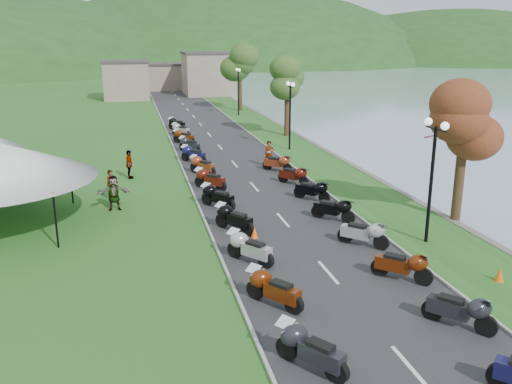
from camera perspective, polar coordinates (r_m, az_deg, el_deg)
road at (r=42.12m, az=-3.80°, el=4.72°), size 7.00×120.00×0.02m
hills_backdrop at (r=201.10m, az=-11.35°, el=13.16°), size 360.00×120.00×76.00m
far_building at (r=86.13m, az=-10.10°, el=11.82°), size 18.00×16.00×5.00m
moto_row_left at (r=26.74m, az=-3.87°, el=-0.57°), size 2.60×51.62×1.10m
moto_row_right at (r=20.79m, az=12.94°, el=-5.81°), size 2.60×32.06×1.10m
tree_lakeside at (r=25.87m, az=20.96°, el=4.92°), size 2.63×2.63×7.29m
pedestrian_a at (r=29.34m, az=-14.87°, el=-0.71°), size 0.70×0.63×1.56m
pedestrian_b at (r=32.32m, az=-19.51°, el=0.41°), size 0.85×0.54×1.64m
pedestrian_c at (r=31.20m, az=-22.26°, el=-0.40°), size 0.87×1.23×1.75m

